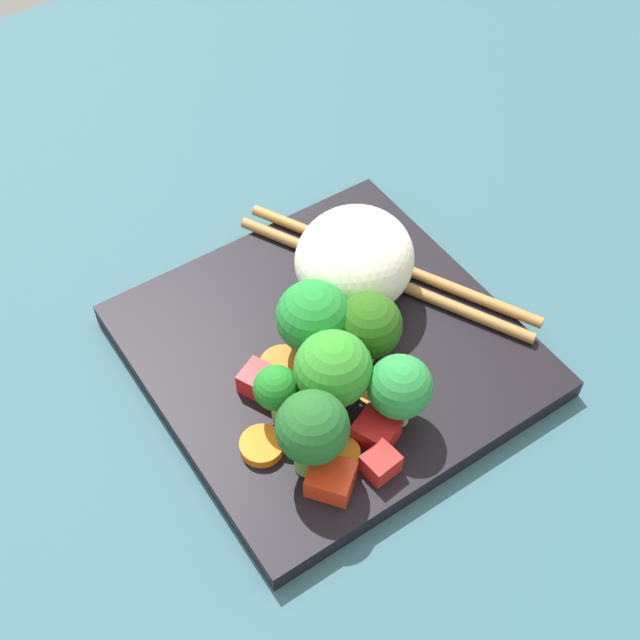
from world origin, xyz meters
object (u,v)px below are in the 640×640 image
object	(u,v)px
square_plate	(329,350)
carrot_slice_1	(262,446)
broccoli_floret_5	(405,385)
chopstick_pair	(386,270)
rice_mound	(354,260)

from	to	relation	value
square_plate	carrot_slice_1	world-z (taller)	carrot_slice_1
square_plate	broccoli_floret_5	xyz separation A→B (cm)	(7.44, 0.45, 4.12)
carrot_slice_1	chopstick_pair	distance (cm)	17.10
rice_mound	carrot_slice_1	bearing A→B (deg)	-59.65
square_plate	broccoli_floret_5	bearing A→B (deg)	3.44
broccoli_floret_5	chopstick_pair	size ratio (longest dim) A/B	0.25
square_plate	rice_mound	distance (cm)	6.56
carrot_slice_1	chopstick_pair	bearing A→B (deg)	115.27
square_plate	chopstick_pair	size ratio (longest dim) A/B	1.10
rice_mound	chopstick_pair	world-z (taller)	rice_mound
broccoli_floret_5	chopstick_pair	bearing A→B (deg)	147.15
carrot_slice_1	broccoli_floret_5	bearing A→B (deg)	71.02
broccoli_floret_5	chopstick_pair	distance (cm)	12.63
chopstick_pair	broccoli_floret_5	bearing A→B (deg)	121.05
rice_mound	chopstick_pair	bearing A→B (deg)	89.52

